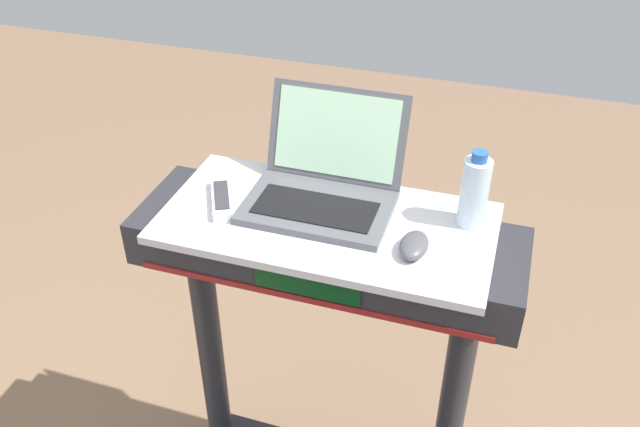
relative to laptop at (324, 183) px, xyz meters
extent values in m
cylinder|color=#28282D|center=(-0.31, -0.08, -0.57)|extent=(0.07, 0.07, 0.79)
cylinder|color=#28282D|center=(0.37, -0.08, -0.57)|extent=(0.07, 0.07, 0.79)
cube|color=#28282D|center=(0.03, -0.08, -0.12)|extent=(0.90, 0.28, 0.11)
cube|color=#0C3F19|center=(0.03, -0.22, -0.12)|extent=(0.24, 0.01, 0.06)
cube|color=maroon|center=(0.03, -0.22, -0.17)|extent=(0.81, 0.00, 0.02)
cube|color=silver|center=(0.03, -0.08, -0.06)|extent=(0.75, 0.38, 0.02)
cube|color=#515459|center=(0.00, -0.05, -0.04)|extent=(0.33, 0.22, 0.02)
cube|color=black|center=(0.00, -0.07, -0.03)|extent=(0.27, 0.12, 0.00)
cube|color=#515459|center=(0.00, 0.10, 0.08)|extent=(0.33, 0.08, 0.21)
cube|color=#B2E0B7|center=(0.00, 0.10, 0.08)|extent=(0.29, 0.07, 0.18)
ellipsoid|color=#4C4C51|center=(0.24, -0.13, -0.03)|extent=(0.06, 0.10, 0.03)
cylinder|color=silver|center=(0.34, 0.01, 0.03)|extent=(0.06, 0.06, 0.16)
cylinder|color=#2659A5|center=(0.34, 0.01, 0.12)|extent=(0.03, 0.03, 0.02)
cube|color=silver|center=(-0.22, -0.08, -0.04)|extent=(0.11, 0.16, 0.02)
cube|color=#333338|center=(-0.22, -0.08, -0.03)|extent=(0.08, 0.12, 0.00)
camera|label=1|loc=(0.40, -1.27, 0.84)|focal=38.22mm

